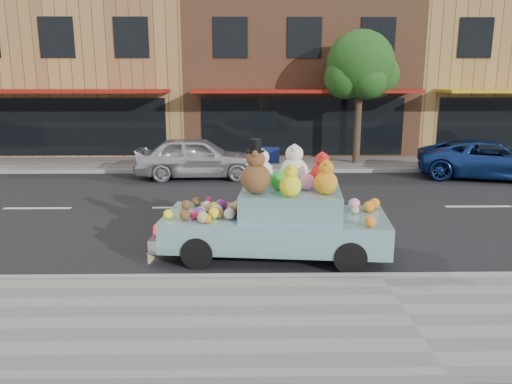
{
  "coord_description": "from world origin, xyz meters",
  "views": [
    {
      "loc": [
        -2.3,
        -13.09,
        3.49
      ],
      "look_at": [
        -2.15,
        -3.5,
        1.25
      ],
      "focal_mm": 35.0,
      "sensor_mm": 36.0,
      "label": 1
    }
  ],
  "objects_px": {
    "car_silver": "(197,157)",
    "car_blue": "(489,159)",
    "street_tree": "(360,70)",
    "art_car": "(277,216)"
  },
  "relations": [
    {
      "from": "street_tree",
      "to": "art_car",
      "type": "distance_m",
      "value": 11.31
    },
    {
      "from": "street_tree",
      "to": "car_blue",
      "type": "relative_size",
      "value": 1.1
    },
    {
      "from": "car_blue",
      "to": "street_tree",
      "type": "bearing_deg",
      "value": 71.98
    },
    {
      "from": "street_tree",
      "to": "art_car",
      "type": "height_order",
      "value": "street_tree"
    },
    {
      "from": "street_tree",
      "to": "art_car",
      "type": "relative_size",
      "value": 1.13
    },
    {
      "from": "car_silver",
      "to": "car_blue",
      "type": "bearing_deg",
      "value": -93.05
    },
    {
      "from": "car_silver",
      "to": "art_car",
      "type": "bearing_deg",
      "value": -165.14
    },
    {
      "from": "car_silver",
      "to": "car_blue",
      "type": "xyz_separation_m",
      "value": [
        10.14,
        -0.24,
        -0.06
      ]
    },
    {
      "from": "car_blue",
      "to": "art_car",
      "type": "relative_size",
      "value": 1.03
    },
    {
      "from": "car_silver",
      "to": "art_car",
      "type": "distance_m",
      "value": 8.16
    }
  ]
}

